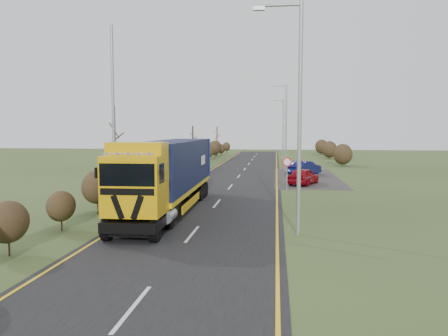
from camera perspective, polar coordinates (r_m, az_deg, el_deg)
ground at (r=23.21m, az=-2.29°, el=-6.36°), size 160.00×160.00×0.00m
road at (r=32.98m, az=0.46°, el=-2.95°), size 8.00×120.00×0.02m
layby at (r=42.80m, az=10.65°, el=-1.20°), size 6.00×18.00×0.02m
lane_markings at (r=32.68m, az=0.40°, el=-2.99°), size 7.52×116.00×0.01m
hedgerow at (r=31.98m, az=-10.70°, el=-0.38°), size 2.24×102.04×6.05m
lorry at (r=24.40m, az=-7.12°, el=-0.38°), size 2.83×14.57×4.05m
car_red_hatchback at (r=36.99m, az=10.35°, el=-1.09°), size 3.09×4.43×1.40m
car_blue_sedan at (r=44.55m, az=10.47°, el=-0.02°), size 3.72×4.59×1.47m
streetlight_near at (r=19.03m, az=9.46°, el=7.78°), size 2.11×0.20×9.96m
streetlight_mid at (r=45.41m, az=7.95°, el=5.59°), size 1.96×0.18×9.21m
streetlight_far at (r=63.74m, az=7.64°, el=5.28°), size 1.91×0.18×8.96m
left_pole at (r=24.61m, az=-14.25°, el=6.07°), size 0.16×0.16×10.19m
speed_sign at (r=32.90m, az=8.23°, el=0.11°), size 0.70×0.10×2.54m
warning_board at (r=49.51m, az=8.10°, el=0.80°), size 0.64×0.11×1.67m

